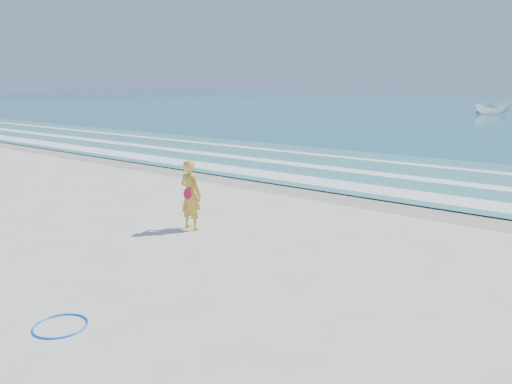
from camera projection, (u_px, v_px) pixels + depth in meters
The scene contains 9 objects.
ground at pixel (120, 278), 9.42m from camera, with size 400.00×400.00×0.00m, color silver.
wet_sand at pixel (350, 196), 16.27m from camera, with size 400.00×2.40×0.00m, color #B2A893.
shallow at pixel (410, 174), 20.07m from camera, with size 400.00×10.00×0.01m, color #59B7AD.
foam_near at pixel (368, 188), 17.25m from camera, with size 400.00×1.40×0.01m, color white.
foam_mid at pixel (402, 177), 19.46m from camera, with size 400.00×0.90×0.01m, color white.
foam_far at pixel (432, 166), 21.97m from camera, with size 400.00×0.60×0.01m, color white.
hoop at pixel (61, 326), 7.51m from camera, with size 0.80×0.80×0.03m, color #0E67FE.
boat at pixel (493, 108), 59.24m from camera, with size 1.52×4.05×1.56m, color white.
woman at pixel (191, 195), 12.44m from camera, with size 0.65×0.44×1.76m.
Camera 1 is at (7.57, -5.29, 3.57)m, focal length 35.00 mm.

